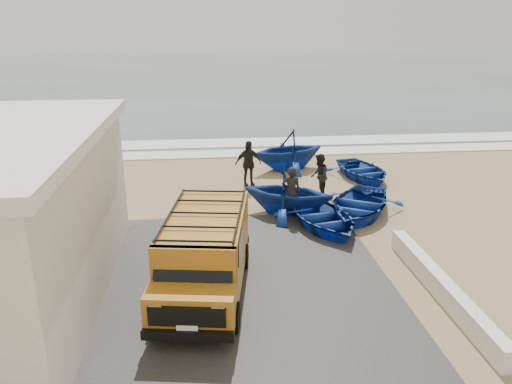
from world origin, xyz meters
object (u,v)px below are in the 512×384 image
boat_mid_right (363,171)px  boat_far_left (288,150)px  van (205,252)px  boat_near_left (323,217)px  boat_near_right (358,205)px  fisherman_middle (319,176)px  fisherman_front (291,192)px  parapet (441,287)px  boat_mid_left (288,192)px  fisherman_back (248,163)px

boat_mid_right → boat_far_left: (-3.06, 1.86, 0.57)m
van → boat_near_left: size_ratio=1.38×
boat_near_right → fisherman_middle: (-0.97, 2.12, 0.47)m
fisherman_front → fisherman_middle: 2.48m
parapet → boat_mid_left: boat_mid_left is taller
fisherman_front → boat_mid_right: bearing=-120.7°
boat_far_left → fisherman_back: bearing=-61.8°
boat_mid_right → fisherman_middle: size_ratio=2.03×
fisherman_front → boat_near_right: bearing=-170.1°
boat_near_left → fisherman_back: 5.33m
boat_mid_left → boat_mid_right: boat_mid_left is taller
boat_far_left → fisherman_back: fisherman_back is taller
boat_near_left → boat_mid_right: (3.06, 5.31, -0.02)m
boat_near_left → parapet: bearing=-79.6°
fisherman_front → fisherman_back: size_ratio=0.96×
van → fisherman_front: van is taller
boat_near_right → boat_mid_right: 4.59m
boat_near_left → fisherman_front: 1.53m
boat_mid_left → fisherman_middle: size_ratio=1.86×
boat_far_left → fisherman_back: size_ratio=1.84×
boat_near_right → parapet: bearing=-55.5°
boat_near_left → fisherman_middle: (0.55, 3.11, 0.49)m
parapet → fisherman_front: bearing=116.1°
parapet → fisherman_middle: bearing=100.1°
van → fisherman_back: 8.89m
boat_far_left → fisherman_middle: 4.10m
boat_near_left → boat_near_right: size_ratio=0.94×
van → fisherman_front: 5.81m
fisherman_back → boat_far_left: bearing=34.8°
parapet → fisherman_front: 6.53m
boat_mid_right → fisherman_middle: 3.37m
boat_mid_right → fisherman_back: bearing=174.5°
boat_far_left → fisherman_front: size_ratio=1.92×
van → boat_near_left: bearing=52.6°
boat_near_left → fisherman_middle: size_ratio=2.13×
boat_mid_left → boat_mid_right: bearing=-20.3°
boat_mid_right → van: bearing=-138.1°
parapet → boat_near_left: size_ratio=1.60×
fisherman_back → boat_near_left: bearing=-79.8°
parapet → boat_mid_left: bearing=115.6°
boat_mid_right → fisherman_middle: (-2.51, -2.20, 0.51)m
van → boat_mid_right: 11.56m
boat_near_right → fisherman_back: size_ratio=2.05×
boat_near_left → boat_mid_right: bearing=48.1°
van → boat_near_right: bearing=49.9°
fisherman_back → van: bearing=-115.3°
van → fisherman_middle: van is taller
boat_near_right → boat_far_left: boat_far_left is taller
van → fisherman_middle: (4.53, 6.93, -0.26)m
boat_mid_left → parapet: bearing=-128.9°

